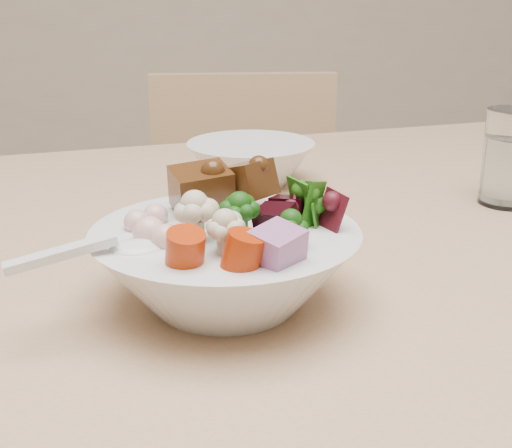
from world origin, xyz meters
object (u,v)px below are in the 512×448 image
(dining_table, at_px, (508,281))
(chair_far, at_px, (247,260))
(water_glass, at_px, (511,161))
(food_bowl, at_px, (227,261))
(side_bowl, at_px, (251,163))

(dining_table, bearing_deg, chair_far, 98.09)
(chair_far, height_order, water_glass, water_glass)
(dining_table, xyz_separation_m, food_bowl, (-0.36, -0.19, 0.12))
(chair_far, bearing_deg, dining_table, -67.90)
(side_bowl, bearing_deg, water_glass, -23.78)
(dining_table, relative_size, water_glass, 16.44)
(dining_table, height_order, chair_far, chair_far)
(chair_far, relative_size, food_bowl, 3.96)
(chair_far, xyz_separation_m, water_glass, (0.24, -0.66, 0.38))
(chair_far, relative_size, water_glass, 7.69)
(dining_table, distance_m, side_bowl, 0.36)
(chair_far, distance_m, food_bowl, 0.98)
(chair_far, relative_size, side_bowl, 5.25)
(water_glass, bearing_deg, dining_table, -100.96)
(chair_far, height_order, side_bowl, chair_far)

